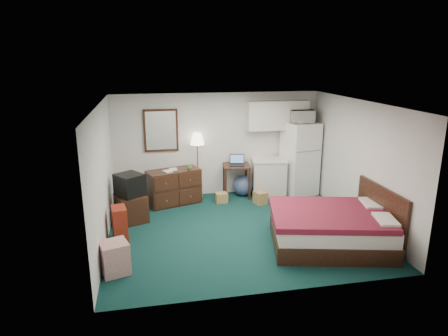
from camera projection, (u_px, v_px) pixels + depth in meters
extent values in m
cube|color=black|center=(238.00, 229.00, 7.95)|extent=(5.00, 4.50, 0.01)
cube|color=silver|center=(239.00, 103.00, 7.27)|extent=(5.00, 4.50, 0.01)
cube|color=silver|center=(217.00, 144.00, 9.74)|extent=(5.00, 0.01, 2.50)
cube|color=silver|center=(275.00, 212.00, 5.49)|extent=(5.00, 0.01, 2.50)
cube|color=silver|center=(102.00, 176.00, 7.15)|extent=(0.01, 4.50, 2.50)
cube|color=silver|center=(358.00, 162.00, 8.08)|extent=(0.01, 4.50, 2.50)
sphere|color=#374C76|center=(243.00, 186.00, 9.84)|extent=(0.55, 0.55, 0.50)
imported|color=white|center=(302.00, 115.00, 9.53)|extent=(0.57, 0.33, 0.38)
imported|color=olive|center=(164.00, 167.00, 8.93)|extent=(0.16, 0.09, 0.22)
imported|color=olive|center=(169.00, 165.00, 9.09)|extent=(0.18, 0.03, 0.24)
imported|color=#498142|center=(189.00, 167.00, 9.17)|extent=(0.14, 0.11, 0.13)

